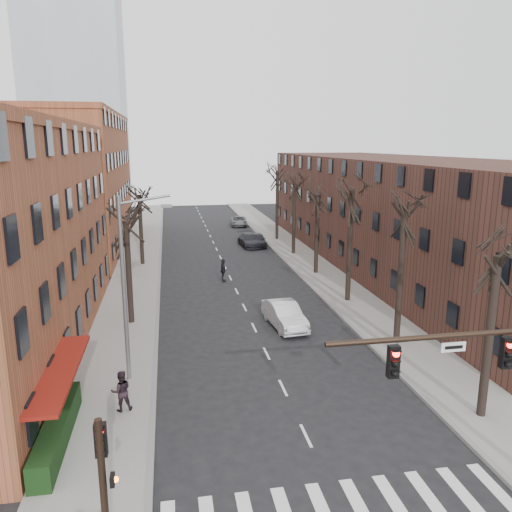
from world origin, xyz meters
TOP-DOWN VIEW (x-y plane):
  - ground at (0.00, 0.00)m, footprint 160.00×160.00m
  - sidewalk_left at (-8.00, 35.00)m, footprint 4.00×90.00m
  - sidewalk_right at (8.00, 35.00)m, footprint 4.00×90.00m
  - building_left_far at (-16.00, 44.00)m, footprint 12.00×28.00m
  - building_right at (16.00, 30.00)m, footprint 12.00×50.00m
  - office_tower at (-22.00, 95.00)m, footprint 18.00×18.00m
  - awning_left at (-9.40, 6.00)m, footprint 1.20×7.00m
  - hedge at (-9.50, 5.00)m, footprint 0.80×6.00m
  - tree_right_a at (7.60, 4.00)m, footprint 5.20×5.20m
  - tree_right_b at (7.60, 12.00)m, footprint 5.20×5.20m
  - tree_right_c at (7.60, 20.00)m, footprint 5.20×5.20m
  - tree_right_d at (7.60, 28.00)m, footprint 5.20×5.20m
  - tree_right_e at (7.60, 36.00)m, footprint 5.20×5.20m
  - tree_right_f at (7.60, 44.00)m, footprint 5.20×5.20m
  - tree_left_a at (-7.60, 18.00)m, footprint 5.20×5.20m
  - tree_left_b at (-7.60, 34.00)m, footprint 5.20×5.20m
  - signal_pole_left at (-6.99, -0.95)m, footprint 0.47×0.44m
  - streetlight at (-7.03, 10.00)m, footprint 2.45×0.22m
  - silver_sedan at (1.91, 15.87)m, footprint 2.18×4.88m
  - parked_car_near at (4.70, 40.95)m, footprint 1.85×4.36m
  - parked_car_mid at (3.80, 40.88)m, footprint 2.36×5.03m
  - parked_car_far at (4.65, 55.21)m, footprint 2.65×4.93m
  - pedestrian_b at (-7.28, 6.99)m, footprint 0.99×0.84m
  - pedestrian_crossing at (-0.72, 26.92)m, footprint 0.54×1.16m

SIDE VIEW (x-z plane):
  - ground at x=0.00m, z-range 0.00..0.00m
  - awning_left at x=-9.40m, z-range -0.07..0.07m
  - tree_right_a at x=7.60m, z-range -5.00..5.00m
  - tree_right_b at x=7.60m, z-range -5.40..5.40m
  - tree_right_c at x=7.60m, z-range -5.80..5.80m
  - tree_right_d at x=7.60m, z-range -5.00..5.00m
  - tree_right_e at x=7.60m, z-range -5.40..5.40m
  - tree_right_f at x=7.60m, z-range -5.80..5.80m
  - tree_left_a at x=-7.60m, z-range -4.75..4.75m
  - tree_left_b at x=-7.60m, z-range -4.75..4.75m
  - sidewalk_left at x=-8.00m, z-range 0.00..0.15m
  - sidewalk_right at x=8.00m, z-range 0.00..0.15m
  - hedge at x=-9.50m, z-range 0.15..1.15m
  - parked_car_far at x=4.65m, z-range 0.00..1.32m
  - parked_car_mid at x=3.80m, z-range 0.00..1.42m
  - parked_car_near at x=4.70m, z-range 0.00..1.47m
  - silver_sedan at x=1.91m, z-range 0.00..1.56m
  - pedestrian_crossing at x=-0.72m, z-range 0.00..1.94m
  - pedestrian_b at x=-7.28m, z-range 0.15..1.93m
  - signal_pole_left at x=-6.99m, z-range 0.41..4.81m
  - building_right at x=16.00m, z-range 0.00..10.00m
  - streetlight at x=-7.03m, z-range 0.50..9.53m
  - building_left_far at x=-16.00m, z-range 0.00..14.00m
  - office_tower at x=-22.00m, z-range 0.00..60.00m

